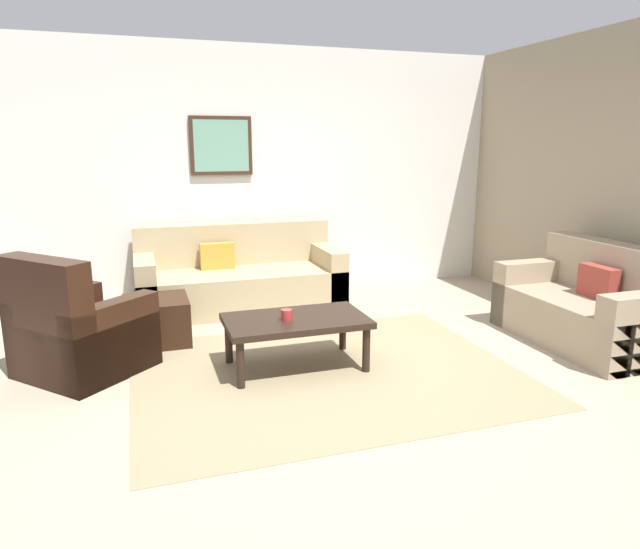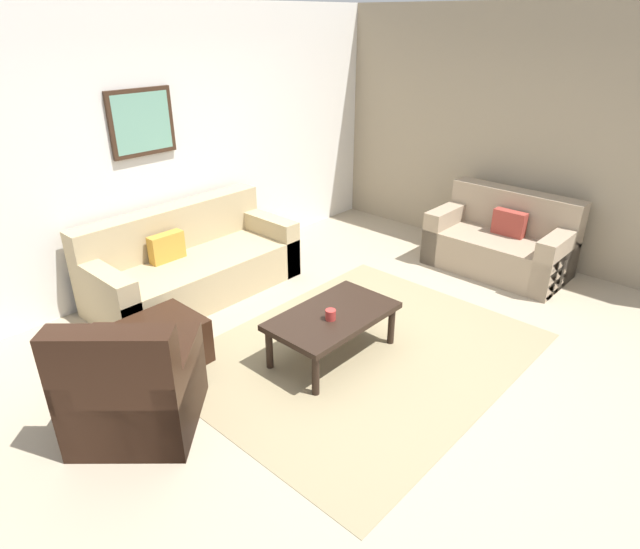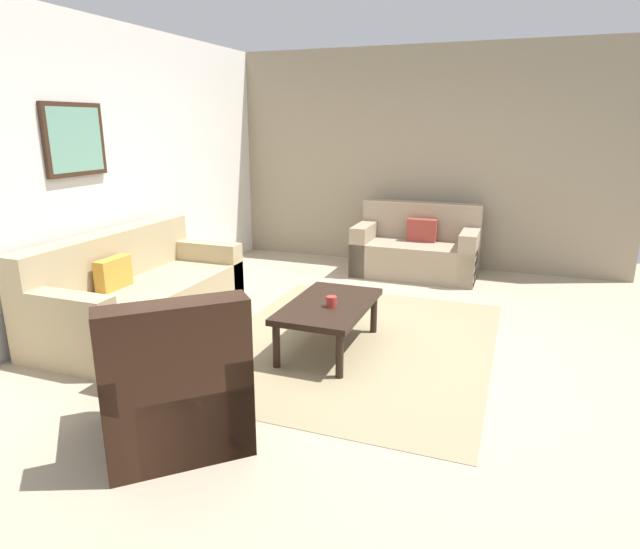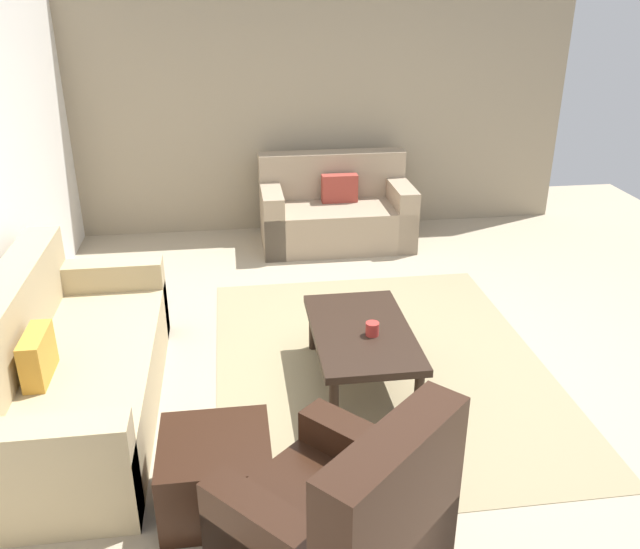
# 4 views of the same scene
# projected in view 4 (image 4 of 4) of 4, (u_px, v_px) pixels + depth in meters

# --- Properties ---
(ground_plane) EXTENTS (8.00, 8.00, 0.00)m
(ground_plane) POSITION_uv_depth(u_px,v_px,m) (380.00, 365.00, 4.72)
(ground_plane) COLOR tan
(stone_feature_panel) EXTENTS (0.12, 5.20, 2.80)m
(stone_feature_panel) POSITION_uv_depth(u_px,v_px,m) (322.00, 95.00, 6.86)
(stone_feature_panel) COLOR gray
(stone_feature_panel) RESTS_ON ground_plane
(area_rug) EXTENTS (2.90, 2.30, 0.01)m
(area_rug) POSITION_uv_depth(u_px,v_px,m) (380.00, 365.00, 4.72)
(area_rug) COLOR #938360
(area_rug) RESTS_ON ground_plane
(couch_main) EXTENTS (2.14, 0.94, 0.88)m
(couch_main) POSITION_uv_depth(u_px,v_px,m) (58.00, 375.00, 4.07)
(couch_main) COLOR tan
(couch_main) RESTS_ON ground_plane
(couch_loveseat) EXTENTS (0.84, 1.50, 0.88)m
(couch_loveseat) POSITION_uv_depth(u_px,v_px,m) (335.00, 213.00, 6.84)
(couch_loveseat) COLOR gray
(couch_loveseat) RESTS_ON ground_plane
(armchair_leather) EXTENTS (1.13, 1.13, 0.95)m
(armchair_leather) POSITION_uv_depth(u_px,v_px,m) (346.00, 536.00, 2.88)
(armchair_leather) COLOR black
(armchair_leather) RESTS_ON ground_plane
(ottoman) EXTENTS (0.56, 0.56, 0.40)m
(ottoman) POSITION_uv_depth(u_px,v_px,m) (216.00, 473.00, 3.40)
(ottoman) COLOR black
(ottoman) RESTS_ON ground_plane
(coffee_table) EXTENTS (1.10, 0.64, 0.41)m
(coffee_table) POSITION_uv_depth(u_px,v_px,m) (362.00, 336.00, 4.38)
(coffee_table) COLOR black
(coffee_table) RESTS_ON ground_plane
(cup) EXTENTS (0.09, 0.09, 0.09)m
(cup) POSITION_uv_depth(u_px,v_px,m) (372.00, 329.00, 4.27)
(cup) COLOR #B2332D
(cup) RESTS_ON coffee_table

